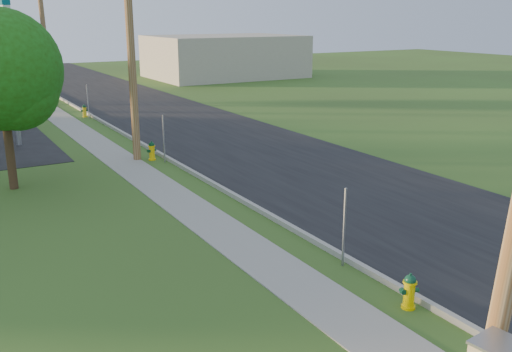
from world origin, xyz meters
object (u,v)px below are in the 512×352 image
(utility_pole_far, at_px, (44,32))
(hydrant_far, at_px, (84,111))
(tree_verge, at_px, (4,74))
(utility_pole_mid, at_px, (130,40))
(price_pylon, at_px, (6,27))
(hydrant_mid, at_px, (152,151))
(hydrant_near, at_px, (409,291))

(utility_pole_far, relative_size, hydrant_far, 12.50)
(utility_pole_far, relative_size, tree_verge, 1.53)
(utility_pole_mid, xyz_separation_m, price_pylon, (-3.90, 5.50, 0.48))
(price_pylon, height_order, tree_verge, price_pylon)
(utility_pole_mid, height_order, utility_pole_far, utility_pole_mid)
(hydrant_mid, bearing_deg, utility_pole_far, 91.68)
(price_pylon, bearing_deg, hydrant_far, 53.43)
(utility_pole_far, height_order, hydrant_near, utility_pole_far)
(hydrant_mid, xyz_separation_m, hydrant_far, (0.20, 12.10, -0.03))
(tree_verge, bearing_deg, hydrant_near, -66.47)
(utility_pole_mid, height_order, price_pylon, utility_pole_mid)
(utility_pole_far, distance_m, tree_verge, 20.53)
(utility_pole_mid, height_order, hydrant_mid, utility_pole_mid)
(utility_pole_far, distance_m, hydrant_far, 7.70)
(hydrant_mid, bearing_deg, price_pylon, 127.16)
(utility_pole_far, xyz_separation_m, hydrant_near, (0.72, -33.15, -4.41))
(price_pylon, height_order, hydrant_far, price_pylon)
(utility_pole_mid, distance_m, hydrant_far, 12.63)
(price_pylon, bearing_deg, hydrant_near, -77.39)
(price_pylon, distance_m, hydrant_near, 21.76)
(utility_pole_mid, xyz_separation_m, hydrant_far, (0.74, 11.75, -4.58))
(tree_verge, distance_m, hydrant_mid, 6.83)
(utility_pole_far, xyz_separation_m, price_pylon, (-3.90, -12.50, 0.63))
(hydrant_mid, bearing_deg, hydrant_far, 89.05)
(utility_pole_far, xyz_separation_m, hydrant_mid, (0.54, -18.35, -4.40))
(hydrant_mid, relative_size, hydrant_far, 1.08)
(utility_pole_far, bearing_deg, hydrant_mid, -88.32)
(price_pylon, xyz_separation_m, tree_verge, (-1.16, -7.38, -1.42))
(hydrant_far, bearing_deg, hydrant_mid, -90.95)
(price_pylon, relative_size, hydrant_far, 9.01)
(price_pylon, bearing_deg, tree_verge, -98.93)
(utility_pole_mid, relative_size, price_pylon, 1.43)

